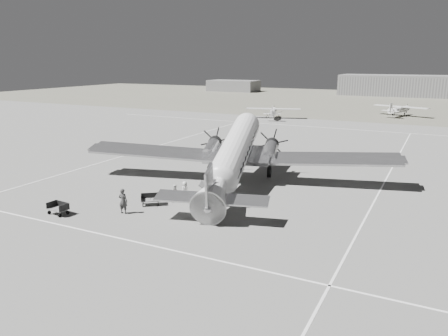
% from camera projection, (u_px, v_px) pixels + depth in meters
% --- Properties ---
extents(ground, '(260.00, 260.00, 0.00)m').
position_uv_depth(ground, '(235.00, 188.00, 39.96)').
color(ground, slate).
rests_on(ground, ground).
extents(taxi_line_near, '(60.00, 0.15, 0.01)m').
position_uv_depth(taxi_line_near, '(142.00, 243.00, 27.82)').
color(taxi_line_near, silver).
rests_on(taxi_line_near, ground).
extents(taxi_line_right, '(0.15, 80.00, 0.01)m').
position_uv_depth(taxi_line_right, '(371.00, 207.00, 34.73)').
color(taxi_line_right, silver).
rests_on(taxi_line_right, ground).
extents(taxi_line_left, '(0.15, 60.00, 0.01)m').
position_uv_depth(taxi_line_left, '(143.00, 150.00, 56.48)').
color(taxi_line_left, silver).
rests_on(taxi_line_left, ground).
extents(taxi_line_horizon, '(90.00, 0.15, 0.01)m').
position_uv_depth(taxi_line_horizon, '(335.00, 128.00, 74.65)').
color(taxi_line_horizon, silver).
rests_on(taxi_line_horizon, ground).
extents(grass_infield, '(260.00, 90.00, 0.01)m').
position_uv_depth(grass_infield, '(380.00, 102.00, 122.35)').
color(grass_infield, '#58564A').
rests_on(grass_infield, ground).
extents(hangar_main, '(42.00, 14.00, 6.60)m').
position_uv_depth(hangar_main, '(407.00, 86.00, 141.06)').
color(hangar_main, slate).
rests_on(hangar_main, ground).
extents(shed_secondary, '(18.00, 10.00, 4.00)m').
position_uv_depth(shed_secondary, '(233.00, 86.00, 163.18)').
color(shed_secondary, '#616161').
rests_on(shed_secondary, ground).
extents(dc3_airliner, '(34.96, 28.40, 5.81)m').
position_uv_depth(dc3_airliner, '(234.00, 156.00, 39.64)').
color(dc3_airliner, '#B6B6B9').
rests_on(dc3_airliner, ground).
extents(light_plane_left, '(13.13, 11.78, 2.28)m').
position_uv_depth(light_plane_left, '(273.00, 113.00, 86.89)').
color(light_plane_left, silver).
rests_on(light_plane_left, ground).
extents(light_plane_right, '(13.62, 12.25, 2.35)m').
position_uv_depth(light_plane_right, '(400.00, 111.00, 90.38)').
color(light_plane_right, silver).
rests_on(light_plane_right, ground).
extents(baggage_cart_near, '(1.94, 1.84, 0.89)m').
position_uv_depth(baggage_cart_near, '(150.00, 200.00, 35.09)').
color(baggage_cart_near, '#616161').
rests_on(baggage_cart_near, ground).
extents(baggage_cart_far, '(1.70, 1.28, 0.91)m').
position_uv_depth(baggage_cart_far, '(58.00, 209.00, 32.95)').
color(baggage_cart_far, '#616161').
rests_on(baggage_cart_far, ground).
extents(ground_crew, '(0.78, 0.58, 1.96)m').
position_uv_depth(ground_crew, '(123.00, 201.00, 33.03)').
color(ground_crew, '#2E2E2E').
rests_on(ground_crew, ground).
extents(ramp_agent, '(0.86, 0.91, 1.49)m').
position_uv_depth(ramp_agent, '(176.00, 193.00, 35.72)').
color(ramp_agent, silver).
rests_on(ramp_agent, ground).
extents(passenger, '(0.56, 0.77, 1.45)m').
position_uv_depth(passenger, '(185.00, 190.00, 36.78)').
color(passenger, silver).
rests_on(passenger, ground).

